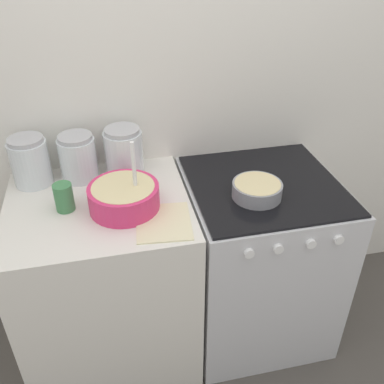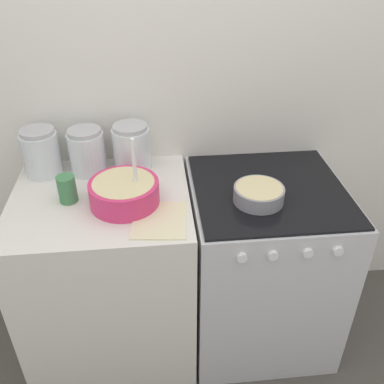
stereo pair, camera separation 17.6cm
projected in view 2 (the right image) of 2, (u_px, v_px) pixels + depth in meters
The scene contains 10 objects.
wall_back at pixel (181, 95), 1.99m from camera, with size 4.53×0.05×2.40m.
countertop_cabinet at pixel (110, 275), 2.06m from camera, with size 0.76×0.68×0.90m.
stove at pixel (261, 264), 2.12m from camera, with size 0.69×0.70×0.90m.
mixing_bowl at pixel (124, 191), 1.75m from camera, with size 0.29×0.29×0.29m.
baking_pan at pixel (259, 194), 1.78m from camera, with size 0.21×0.21×0.07m.
storage_jar_left at pixel (42, 155), 1.94m from camera, with size 0.17×0.17×0.22m.
storage_jar_middle at pixel (87, 154), 1.96m from camera, with size 0.16×0.16×0.21m.
storage_jar_right at pixel (132, 151), 1.97m from camera, with size 0.17×0.17×0.22m.
tin_can at pixel (67, 189), 1.76m from camera, with size 0.08×0.08×0.12m.
recipe_page at pixel (160, 220), 1.68m from camera, with size 0.24×0.27×0.01m.
Camera 2 is at (-0.14, -1.20, 1.91)m, focal length 40.00 mm.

